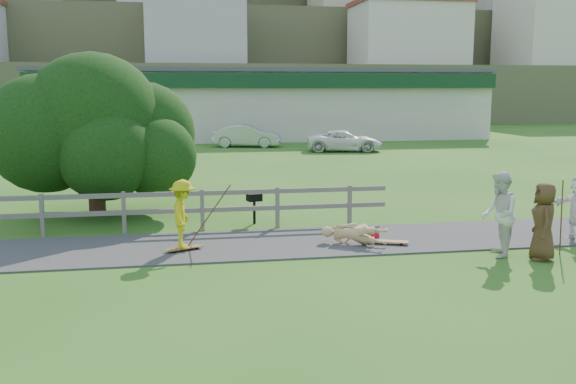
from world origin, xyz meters
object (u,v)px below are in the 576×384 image
at_px(skater_fallen, 354,234).
at_px(spectator_a, 499,214).
at_px(car_silver, 247,136).
at_px(tree, 95,147).
at_px(bbq, 254,209).
at_px(car_white, 344,141).
at_px(spectator_c, 544,222).
at_px(skater_rider, 183,218).

distance_m(skater_fallen, spectator_a, 3.32).
xyz_separation_m(skater_fallen, car_silver, (0.44, 26.21, 0.42)).
bearing_deg(tree, bbq, -25.08).
height_order(skater_fallen, spectator_a, spectator_a).
bearing_deg(car_white, bbq, 168.51).
bearing_deg(spectator_c, bbq, -111.64).
distance_m(spectator_a, tree, 11.40).
distance_m(car_silver, tree, 22.34).
xyz_separation_m(car_silver, tree, (-6.86, -21.22, 1.32)).
bearing_deg(car_silver, tree, 176.53).
bearing_deg(car_silver, spectator_c, -158.91).
bearing_deg(car_silver, skater_rider, -175.17).
distance_m(skater_rider, car_silver, 26.46).
distance_m(car_silver, car_white, 6.62).
xyz_separation_m(skater_rider, spectator_a, (6.90, -1.58, 0.16)).
relative_size(skater_rider, car_white, 0.36).
relative_size(skater_fallen, car_silver, 0.37).
relative_size(skater_rider, skater_fallen, 1.00).
bearing_deg(car_white, skater_fallen, 175.88).
height_order(skater_rider, skater_fallen, skater_rider).
relative_size(skater_rider, tree, 0.25).
height_order(spectator_a, tree, tree).
bearing_deg(skater_fallen, spectator_c, -85.41).
bearing_deg(bbq, car_silver, 73.70).
height_order(skater_rider, car_silver, skater_rider).
height_order(skater_fallen, car_white, car_white).
bearing_deg(spectator_c, skater_rider, -86.18).
height_order(skater_fallen, tree, tree).
bearing_deg(skater_fallen, car_silver, 30.93).
height_order(skater_fallen, spectator_c, spectator_c).
xyz_separation_m(skater_rider, skater_fallen, (3.99, -0.12, -0.50)).
relative_size(car_silver, car_white, 0.96).
relative_size(spectator_c, car_silver, 0.40).
relative_size(spectator_a, tree, 0.30).
bearing_deg(skater_rider, spectator_c, -99.82).
height_order(spectator_c, tree, tree).
xyz_separation_m(skater_rider, spectator_c, (7.70, -2.04, 0.07)).
relative_size(tree, bbq, 7.59).
bearing_deg(bbq, skater_fallen, -65.88).
bearing_deg(skater_fallen, car_white, 17.34).
relative_size(spectator_a, spectator_c, 1.12).
bearing_deg(car_white, tree, 155.24).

